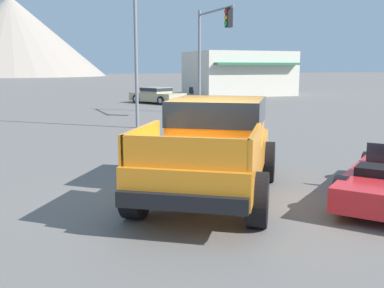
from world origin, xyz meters
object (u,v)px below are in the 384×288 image
Objects in this scene: parked_car_tan at (157,95)px; parked_car_dark at (214,89)px; orange_pickup_truck at (214,141)px; street_lamp_post at (135,16)px; traffic_light_main at (211,40)px.

parked_car_dark is at bearing -167.86° from parked_car_tan.
orange_pickup_truck is 10.99m from street_lamp_post.
orange_pickup_truck is at bearing -23.70° from traffic_light_main.
traffic_light_main is 0.73× the size of street_lamp_post.
traffic_light_main reaches higher than parked_car_dark.
parked_car_dark is (7.18, 5.99, 0.03)m from parked_car_tan.
traffic_light_main is at bearing 34.17° from street_lamp_post.
street_lamp_post reaches higher than orange_pickup_truck.
orange_pickup_truck is 0.69× the size of street_lamp_post.
parked_car_tan is 9.57m from traffic_light_main.
parked_car_tan is 0.78× the size of traffic_light_main.
traffic_light_main is (0.25, -8.94, 3.40)m from parked_car_tan.
parked_car_dark is at bearing 155.11° from traffic_light_main.
parked_car_tan is 0.57× the size of street_lamp_post.
orange_pickup_truck is 15.22m from traffic_light_main.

